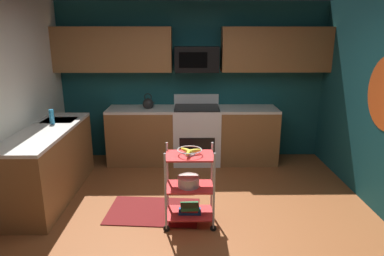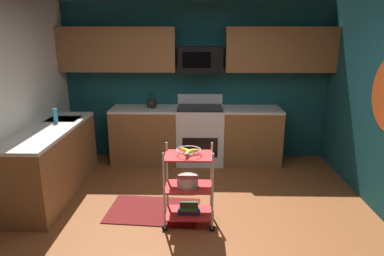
% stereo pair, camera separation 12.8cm
% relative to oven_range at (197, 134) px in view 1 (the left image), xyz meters
% --- Properties ---
extents(floor, '(4.40, 4.80, 0.04)m').
position_rel_oven_range_xyz_m(floor, '(-0.07, -2.10, -0.50)').
color(floor, brown).
rests_on(floor, ground).
extents(wall_back, '(4.52, 0.06, 2.60)m').
position_rel_oven_range_xyz_m(wall_back, '(-0.07, 0.33, 0.82)').
color(wall_back, '#14474C').
rests_on(wall_back, ground).
extents(counter_run, '(3.59, 2.50, 0.92)m').
position_rel_oven_range_xyz_m(counter_run, '(-0.85, -0.51, -0.01)').
color(counter_run, brown).
rests_on(counter_run, ground).
extents(oven_range, '(0.76, 0.65, 1.10)m').
position_rel_oven_range_xyz_m(oven_range, '(0.00, 0.00, 0.00)').
color(oven_range, white).
rests_on(oven_range, ground).
extents(upper_cabinets, '(4.40, 0.33, 0.70)m').
position_rel_oven_range_xyz_m(upper_cabinets, '(-0.08, 0.13, 1.37)').
color(upper_cabinets, brown).
extents(microwave, '(0.70, 0.39, 0.40)m').
position_rel_oven_range_xyz_m(microwave, '(-0.00, 0.10, 1.22)').
color(microwave, black).
extents(rolling_cart, '(0.59, 0.38, 0.91)m').
position_rel_oven_range_xyz_m(rolling_cart, '(-0.13, -1.96, -0.03)').
color(rolling_cart, silver).
rests_on(rolling_cart, ground).
extents(fruit_bowl, '(0.27, 0.27, 0.07)m').
position_rel_oven_range_xyz_m(fruit_bowl, '(-0.13, -1.96, 0.40)').
color(fruit_bowl, silver).
rests_on(fruit_bowl, rolling_cart).
extents(mixing_bowl_large, '(0.25, 0.25, 0.11)m').
position_rel_oven_range_xyz_m(mixing_bowl_large, '(-0.14, -1.96, 0.04)').
color(mixing_bowl_large, silver).
rests_on(mixing_bowl_large, rolling_cart).
extents(book_stack, '(0.25, 0.18, 0.10)m').
position_rel_oven_range_xyz_m(book_stack, '(-0.13, -1.96, -0.30)').
color(book_stack, '#1E4C8C').
rests_on(book_stack, rolling_cart).
extents(kettle, '(0.21, 0.18, 0.26)m').
position_rel_oven_range_xyz_m(kettle, '(-0.79, -0.00, 0.52)').
color(kettle, black).
rests_on(kettle, counter_run).
extents(dish_soap_bottle, '(0.06, 0.06, 0.20)m').
position_rel_oven_range_xyz_m(dish_soap_bottle, '(-1.98, -0.98, 0.54)').
color(dish_soap_bottle, '#2D8CBF').
rests_on(dish_soap_bottle, counter_run).
extents(floor_rug, '(1.15, 0.78, 0.01)m').
position_rel_oven_range_xyz_m(floor_rug, '(-0.57, -1.71, -0.47)').
color(floor_rug, maroon).
rests_on(floor_rug, ground).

